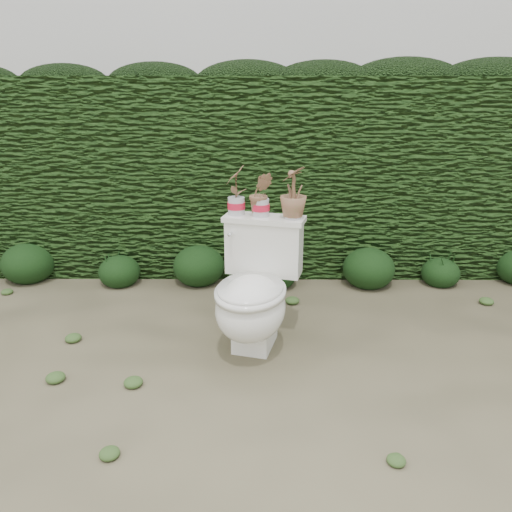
{
  "coord_description": "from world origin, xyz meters",
  "views": [
    {
      "loc": [
        0.18,
        -2.75,
        1.57
      ],
      "look_at": [
        0.16,
        0.13,
        0.55
      ],
      "focal_mm": 35.0,
      "sensor_mm": 36.0,
      "label": 1
    }
  ],
  "objects_px": {
    "potted_plant_right": "(294,194)",
    "toilet": "(254,294)",
    "potted_plant_left": "(236,191)",
    "potted_plant_center": "(261,196)"
  },
  "relations": [
    {
      "from": "potted_plant_left",
      "to": "potted_plant_center",
      "type": "relative_size",
      "value": 1.15
    },
    {
      "from": "potted_plant_left",
      "to": "potted_plant_center",
      "type": "height_order",
      "value": "potted_plant_left"
    },
    {
      "from": "potted_plant_center",
      "to": "toilet",
      "type": "bearing_deg",
      "value": -101.26
    },
    {
      "from": "toilet",
      "to": "potted_plant_right",
      "type": "relative_size",
      "value": 2.58
    },
    {
      "from": "potted_plant_right",
      "to": "toilet",
      "type": "bearing_deg",
      "value": -28.43
    },
    {
      "from": "potted_plant_center",
      "to": "potted_plant_right",
      "type": "height_order",
      "value": "potted_plant_right"
    },
    {
      "from": "toilet",
      "to": "potted_plant_right",
      "type": "xyz_separation_m",
      "value": [
        0.23,
        0.19,
        0.57
      ]
    },
    {
      "from": "potted_plant_center",
      "to": "potted_plant_left",
      "type": "bearing_deg",
      "value": 163.33
    },
    {
      "from": "toilet",
      "to": "potted_plant_center",
      "type": "relative_size",
      "value": 3.0
    },
    {
      "from": "potted_plant_left",
      "to": "potted_plant_right",
      "type": "distance_m",
      "value": 0.36
    }
  ]
}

